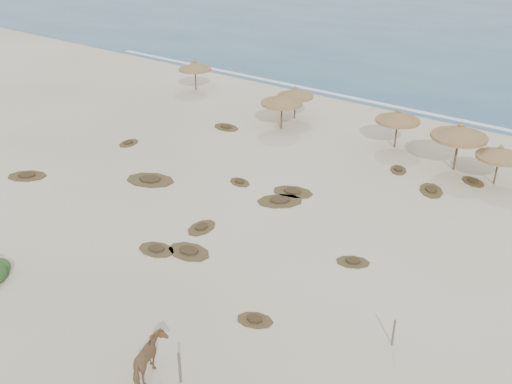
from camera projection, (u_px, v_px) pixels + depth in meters
ground at (206, 264)px, 25.99m from camera, size 160.00×160.00×0.00m
foam_line at (428, 114)px, 44.44m from camera, size 70.00×0.60×0.01m
palapa_0 at (195, 66)px, 49.25m from camera, size 3.26×3.26×2.70m
palapa_1 at (282, 100)px, 40.59m from camera, size 3.37×3.37×2.83m
palapa_2 at (295, 93)px, 42.58m from camera, size 3.62×3.62×2.58m
palapa_3 at (398, 117)px, 37.47m from camera, size 3.81×3.81×2.75m
palapa_4 at (460, 132)px, 34.07m from camera, size 4.26×4.26×3.17m
palapa_5 at (500, 153)px, 32.54m from camera, size 3.01×3.01×2.49m
horse at (150, 360)px, 19.48m from camera, size 1.49×1.96×1.51m
fence_post_near at (180, 368)px, 19.29m from camera, size 0.12×0.12×1.29m
fence_post_far at (394, 332)px, 20.98m from camera, size 0.10×0.10×1.15m
scrub_0 at (27, 176)px, 34.26m from camera, size 2.82×2.58×0.16m
scrub_1 at (150, 180)px, 33.76m from camera, size 3.47×2.83×0.16m
scrub_2 at (202, 227)px, 28.80m from camera, size 1.28×1.85×0.16m
scrub_3 at (280, 201)px, 31.38m from camera, size 2.99×2.95×0.16m
scrub_4 at (353, 262)px, 26.06m from camera, size 1.83×1.59×0.16m
scrub_6 at (226, 127)px, 41.70m from camera, size 2.24×1.57×0.16m
scrub_7 at (431, 190)px, 32.53m from camera, size 2.13×2.36×0.16m
scrub_8 at (129, 143)px, 38.94m from camera, size 1.33×1.79×0.16m
scrub_9 at (189, 251)px, 26.82m from camera, size 2.32×1.61×0.16m
scrub_10 at (473, 182)px, 33.54m from camera, size 1.92×1.78×0.16m
scrub_11 at (157, 249)px, 26.99m from camera, size 2.06×1.52×0.16m
scrub_12 at (255, 320)px, 22.42m from camera, size 1.72×1.42×0.16m
scrub_13 at (293, 192)px, 32.35m from camera, size 2.67×2.11×0.16m
scrub_14 at (240, 182)px, 33.49m from camera, size 1.64×1.26×0.16m
scrub_15 at (398, 170)px, 35.02m from camera, size 1.59×1.80×0.16m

